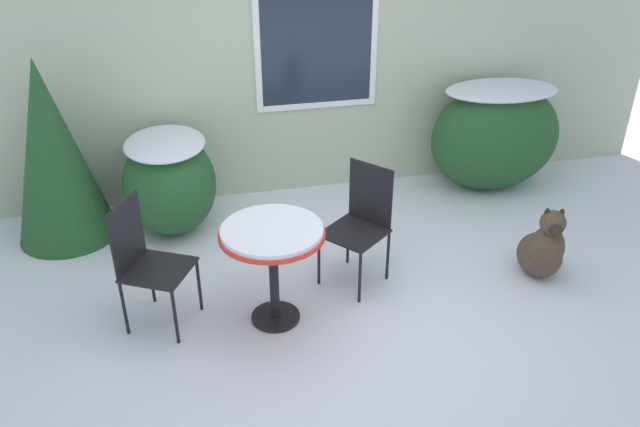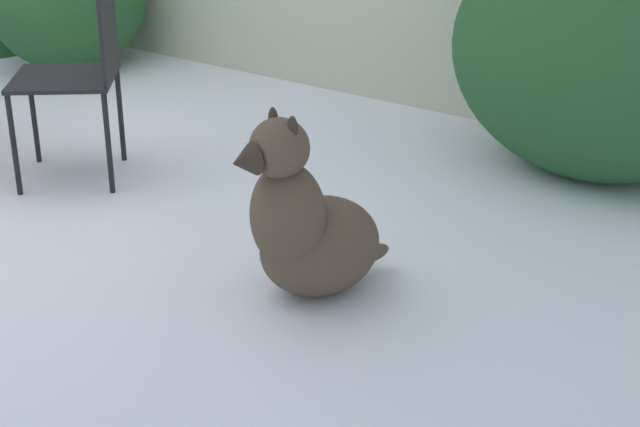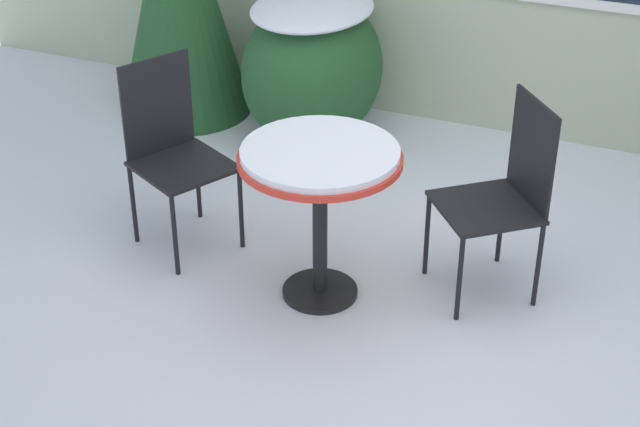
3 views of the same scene
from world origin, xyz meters
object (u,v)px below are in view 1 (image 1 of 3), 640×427
at_px(dog, 543,250).
at_px(patio_chair_far_side, 146,259).
at_px(patio_table, 272,243).
at_px(patio_chair_near_table, 361,220).

bearing_deg(dog, patio_chair_far_side, -164.62).
relative_size(patio_chair_far_side, dog, 1.42).
height_order(patio_table, dog, patio_table).
height_order(patio_table, patio_chair_far_side, patio_chair_far_side).
bearing_deg(patio_table, dog, 1.53).
bearing_deg(patio_chair_near_table, patio_table, -102.17).
height_order(patio_chair_near_table, dog, patio_chair_near_table).
distance_m(patio_table, dog, 2.24).
relative_size(patio_table, patio_chair_near_table, 0.80).
relative_size(patio_chair_near_table, dog, 1.42).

